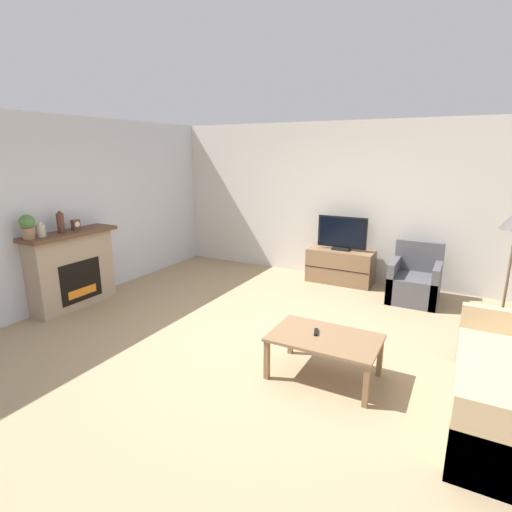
% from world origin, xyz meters
% --- Properties ---
extents(ground_plane, '(24.00, 24.00, 0.00)m').
position_xyz_m(ground_plane, '(0.00, 0.00, 0.00)').
color(ground_plane, '#9E8460').
extents(wall_back, '(12.00, 0.06, 2.70)m').
position_xyz_m(wall_back, '(0.00, 2.94, 1.35)').
color(wall_back, beige).
rests_on(wall_back, ground).
extents(wall_left, '(0.06, 12.00, 2.70)m').
position_xyz_m(wall_left, '(-3.19, 0.00, 1.35)').
color(wall_left, silver).
rests_on(wall_left, ground).
extents(fireplace, '(0.46, 1.34, 1.11)m').
position_xyz_m(fireplace, '(-2.98, -0.28, 0.56)').
color(fireplace, tan).
rests_on(fireplace, ground).
extents(mantel_vase_left, '(0.11, 0.11, 0.20)m').
position_xyz_m(mantel_vase_left, '(-2.96, -0.68, 1.20)').
color(mantel_vase_left, beige).
rests_on(mantel_vase_left, fireplace).
extents(mantel_vase_centre_left, '(0.10, 0.10, 0.31)m').
position_xyz_m(mantel_vase_centre_left, '(-2.96, -0.38, 1.25)').
color(mantel_vase_centre_left, '#512D23').
rests_on(mantel_vase_centre_left, fireplace).
extents(mantel_clock, '(0.08, 0.11, 0.15)m').
position_xyz_m(mantel_clock, '(-2.96, -0.15, 1.18)').
color(mantel_clock, brown).
rests_on(mantel_clock, fireplace).
extents(potted_plant, '(0.19, 0.19, 0.32)m').
position_xyz_m(potted_plant, '(-2.96, -0.85, 1.29)').
color(potted_plant, '#936B4C').
rests_on(potted_plant, fireplace).
extents(tv_stand, '(1.11, 0.50, 0.58)m').
position_xyz_m(tv_stand, '(0.12, 2.62, 0.29)').
color(tv_stand, brown).
rests_on(tv_stand, ground).
extents(tv, '(0.84, 0.18, 0.57)m').
position_xyz_m(tv, '(0.12, 2.62, 0.84)').
color(tv, black).
rests_on(tv, tv_stand).
extents(armchair, '(0.70, 0.76, 0.87)m').
position_xyz_m(armchair, '(1.37, 2.31, 0.28)').
color(armchair, '#4C4C51').
rests_on(armchair, ground).
extents(coffee_table, '(1.05, 0.67, 0.44)m').
position_xyz_m(coffee_table, '(0.87, -0.41, 0.39)').
color(coffee_table, brown).
rests_on(coffee_table, ground).
extents(remote, '(0.08, 0.16, 0.02)m').
position_xyz_m(remote, '(0.76, -0.37, 0.45)').
color(remote, black).
rests_on(remote, coffee_table).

